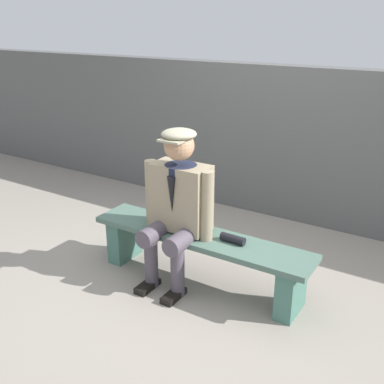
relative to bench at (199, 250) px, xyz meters
name	(u,v)px	position (x,y,z in m)	size (l,w,h in m)	color
ground_plane	(199,282)	(0.00, 0.00, -0.30)	(30.00, 30.00, 0.00)	gray
bench	(199,250)	(0.00, 0.00, 0.00)	(1.88, 0.38, 0.44)	#4A665A
seated_man	(177,202)	(0.17, 0.05, 0.40)	(0.63, 0.56, 1.28)	gray
rolled_magazine	(233,239)	(-0.29, -0.02, 0.17)	(0.06, 0.06, 0.20)	black
stadium_wall	(282,143)	(0.00, -1.71, 0.50)	(12.00, 0.24, 1.62)	#535352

